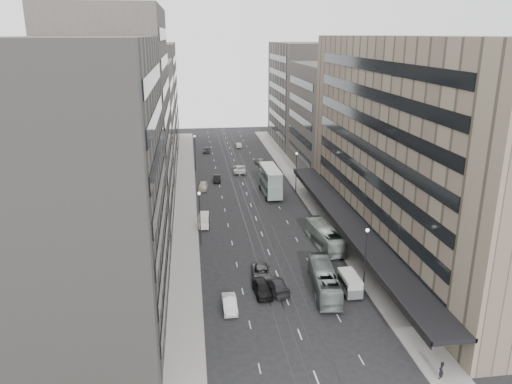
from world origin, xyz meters
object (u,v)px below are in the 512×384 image
vw_microbus (350,283)px  sedan_2 (262,273)px  panel_van (204,220)px  bus_far (324,236)px  bus_near (324,280)px  sedan_0 (262,288)px  sedan_1 (230,304)px  double_decker (270,181)px  pedestrian (441,370)px

vw_microbus → sedan_2: vw_microbus is taller
vw_microbus → panel_van: vw_microbus is taller
bus_far → panel_van: bus_far is taller
bus_near → bus_far: 13.97m
sedan_0 → sedan_1: (-4.21, -3.01, -0.09)m
bus_near → sedan_2: bearing=-26.2°
vw_microbus → panel_van: (-16.86, 24.09, -0.11)m
vw_microbus → sedan_1: bearing=-173.0°
double_decker → sedan_0: double_decker is taller
vw_microbus → bus_near: bearing=166.6°
sedan_0 → sedan_2: sedan_0 is taller
sedan_0 → sedan_1: 5.18m
sedan_1 → double_decker: bearing=73.9°
sedan_1 → sedan_2: size_ratio=0.86×
panel_van → sedan_2: panel_van is taller
bus_near → double_decker: bearing=-83.6°
bus_near → sedan_1: 12.11m
vw_microbus → sedan_0: 10.66m
sedan_2 → sedan_1: bearing=-121.2°
pedestrian → bus_near: bearing=-107.3°
panel_van → pedestrian: (20.17, -40.75, -0.22)m
double_decker → bus_near: bearing=-91.0°
bus_far → sedan_2: bearing=35.8°
vw_microbus → double_decker: bearing=94.5°
bus_far → vw_microbus: bus_far is taller
double_decker → sedan_2: (-6.66, -34.46, -2.28)m
panel_van → sedan_1: size_ratio=0.82×
bus_far → vw_microbus: bearing=82.9°
sedan_1 → sedan_0: bearing=34.9°
bus_far → double_decker: size_ratio=1.10×
double_decker → sedan_0: size_ratio=2.12×
pedestrian → sedan_1: bearing=-76.4°
bus_near → sedan_1: (-11.79, -2.63, -0.82)m
double_decker → panel_van: bearing=-132.6°
double_decker → vw_microbus: 39.75m
pedestrian → sedan_2: bearing=-95.8°
bus_near → panel_van: 27.19m
bus_near → sedan_1: size_ratio=2.50×
bus_far → pedestrian: size_ratio=6.48×
bus_near → pedestrian: bearing=115.9°
bus_far → sedan_1: (-15.43, -16.12, -0.83)m
sedan_1 → pedestrian: pedestrian is taller
panel_van → pedestrian: panel_van is taller
bus_far → double_decker: 25.74m
panel_van → sedan_2: bearing=-66.4°
panel_van → double_decker: bearing=52.8°
sedan_0 → sedan_2: size_ratio=0.93×
double_decker → pedestrian: 56.66m
bus_far → sedan_0: bearing=44.8°
sedan_0 → pedestrian: bearing=-55.6°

